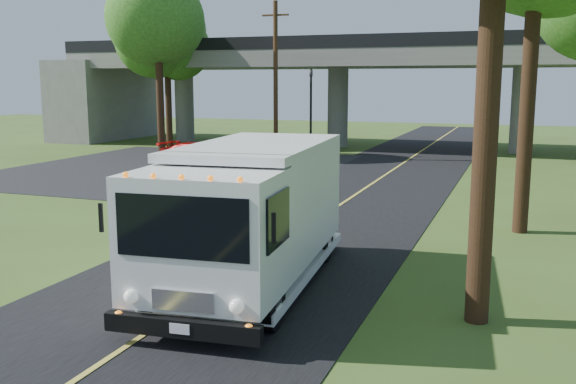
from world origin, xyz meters
The scene contains 12 objects.
ground centered at (0.00, 0.00, 0.00)m, with size 120.00×120.00×0.00m, color #3A501C.
road centered at (0.00, 10.00, 0.01)m, with size 7.00×90.00×0.02m, color black.
parking_lot centered at (-11.00, 18.00, 0.01)m, with size 16.00×18.00×0.01m, color black.
lane_line centered at (0.00, 10.00, 0.03)m, with size 0.12×90.00×0.01m, color gold.
overpass centered at (0.00, 32.00, 4.56)m, with size 54.00×10.00×7.30m.
traffic_signal centered at (-6.00, 26.00, 3.20)m, with size 0.18×0.22×5.20m.
utility_pole centered at (-7.50, 24.00, 4.59)m, with size 1.60×0.26×9.00m.
tree_left_lot centered at (-13.79, 21.84, 7.90)m, with size 5.60×5.50×10.50m.
tree_left_far centered at (-16.79, 27.84, 7.45)m, with size 5.26×5.16×9.89m.
step_van centered at (0.66, 1.44, 1.70)m, with size 3.39×7.66×3.12m.
red_sedan centered at (-9.59, 18.46, 0.67)m, with size 1.88×4.61×1.34m, color #A90B0A.
pedestrian centered at (-6.94, 17.89, 0.93)m, with size 0.68×0.45×1.87m, color gray.
Camera 1 is at (6.13, -11.07, 4.47)m, focal length 40.00 mm.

